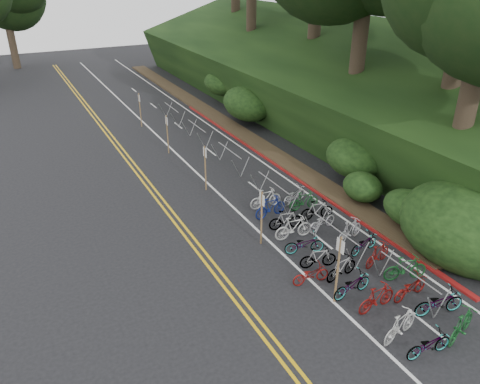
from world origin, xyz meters
name	(u,v)px	position (x,y,z in m)	size (l,w,h in m)	color
ground	(317,317)	(0.00, 0.00, 0.00)	(120.00, 120.00, 0.00)	black
road_markings	(214,196)	(0.63, 10.10, 0.00)	(7.47, 80.00, 0.01)	gold
red_curb	(277,165)	(5.70, 12.00, 0.05)	(0.25, 28.00, 0.10)	maroon
embankment	(312,85)	(12.96, 19.04, 2.57)	(14.30, 48.14, 9.11)	black
bike_rack_front	(408,278)	(3.58, -0.52, 0.80)	(1.11, 2.89, 1.10)	#96989A
bike_racks_rest	(230,155)	(3.00, 13.00, 0.85)	(1.14, 23.00, 1.17)	#96989A
signpost_near	(338,266)	(1.05, 0.40, 1.55)	(0.08, 0.40, 2.73)	brown
signposts_rest	(185,147)	(0.60, 14.00, 1.43)	(0.08, 18.40, 2.50)	brown
bike_front	(311,274)	(0.90, 1.70, 0.40)	(1.52, 0.53, 0.80)	maroon
bike_valet	(345,251)	(2.98, 2.30, 0.48)	(3.45, 12.48, 1.08)	slate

